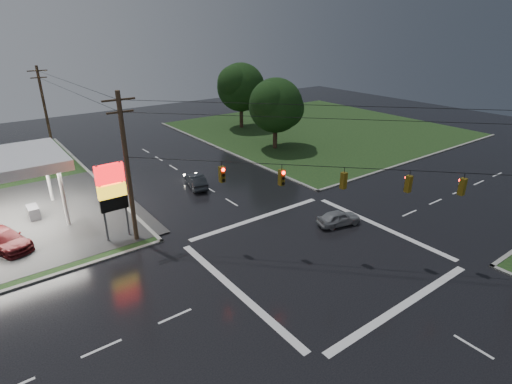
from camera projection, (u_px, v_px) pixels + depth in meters
ground at (317, 254)px, 28.12m from camera, size 120.00×120.00×0.00m
grass_ne at (319, 129)px, 61.65m from camera, size 36.00×36.00×0.08m
pylon_sign at (112, 189)px, 28.58m from camera, size 2.00×0.35×6.00m
utility_pole_nw at (127, 168)px, 27.72m from camera, size 2.20×0.32×11.00m
utility_pole_n at (45, 108)px, 48.92m from camera, size 2.20×0.32×10.50m
traffic_signals at (324, 167)px, 25.62m from camera, size 26.87×26.87×1.47m
tree_ne_near at (277, 106)px, 50.03m from camera, size 7.99×6.80×8.98m
tree_ne_far at (242, 87)px, 60.33m from camera, size 8.46×7.20×9.80m
car_north at (196, 181)px, 39.39m from camera, size 2.33×4.30×1.35m
car_crossing at (339, 218)px, 31.97m from camera, size 3.81×2.24×1.22m
car_pump at (4, 239)px, 28.58m from camera, size 3.66×5.29×1.42m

